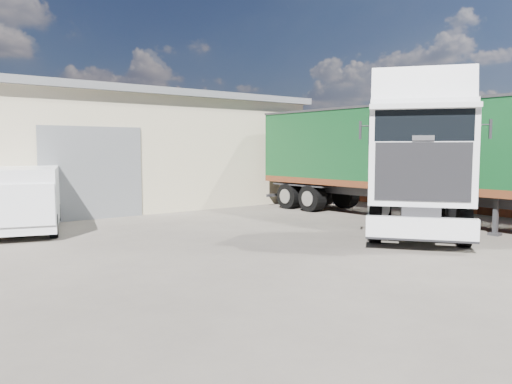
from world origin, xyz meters
TOP-DOWN VIEW (x-y plane):
  - ground at (0.00, 0.00)m, footprint 120.00×120.00m
  - brick_boundary_wall at (11.50, 6.00)m, footprint 0.35×26.00m
  - tractor_unit at (4.77, 0.09)m, footprint 7.52×6.69m
  - box_trailer at (7.72, 3.03)m, footprint 3.35×13.35m
  - panel_van at (-4.82, 8.51)m, footprint 3.54×5.59m

SIDE VIEW (x-z plane):
  - ground at x=0.00m, z-range 0.00..0.00m
  - panel_van at x=-4.82m, z-range 0.04..2.16m
  - brick_boundary_wall at x=11.50m, z-range 0.00..2.50m
  - tractor_unit at x=4.77m, z-range -0.40..4.61m
  - box_trailer at x=7.72m, z-range 0.48..4.89m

